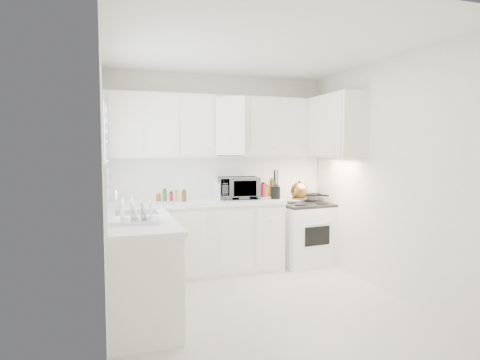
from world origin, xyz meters
name	(u,v)px	position (x,y,z in m)	size (l,w,h in m)	color
floor	(261,306)	(0.00, 0.00, 0.00)	(3.20, 3.20, 0.00)	silver
ceiling	(262,48)	(0.00, 0.00, 2.60)	(3.20, 3.20, 0.00)	white
wall_back	(220,172)	(0.00, 1.60, 1.30)	(3.00, 3.00, 0.00)	white
wall_front	(354,199)	(0.00, -1.60, 1.30)	(3.00, 3.00, 0.00)	white
wall_left	(104,184)	(-1.50, 0.00, 1.30)	(3.20, 3.20, 0.00)	white
wall_right	(387,177)	(1.50, 0.00, 1.30)	(3.20, 3.20, 0.00)	white
window_blinds	(106,155)	(-1.48, 0.35, 1.55)	(0.06, 0.96, 1.06)	white
lower_cabinets_back	(197,239)	(-0.39, 1.30, 0.45)	(2.22, 0.60, 0.90)	white
lower_cabinets_left	(139,269)	(-1.20, 0.20, 0.45)	(0.60, 1.60, 0.90)	white
countertop_back	(197,203)	(-0.39, 1.29, 0.93)	(2.24, 0.64, 0.05)	white
countertop_left	(139,220)	(-1.19, 0.20, 0.93)	(0.64, 1.62, 0.05)	white
backsplash_back	(220,177)	(0.00, 1.59, 1.23)	(2.98, 0.02, 0.55)	white
backsplash_left	(105,190)	(-1.49, 0.20, 1.23)	(0.02, 1.60, 0.55)	white
upper_cabinets_back	(223,157)	(0.00, 1.44, 1.50)	(3.00, 0.33, 0.80)	white
upper_cabinets_right	(335,157)	(1.33, 0.82, 1.50)	(0.33, 0.90, 0.80)	white
sink	(136,201)	(-1.19, 0.55, 1.07)	(0.42, 0.38, 0.30)	gray
stove	(305,225)	(1.14, 1.25, 0.55)	(0.71, 0.58, 1.09)	white
tea_kettle	(299,189)	(0.96, 1.09, 1.07)	(0.28, 0.24, 0.26)	olive
frying_pan	(312,194)	(1.32, 1.41, 0.97)	(0.26, 0.45, 0.04)	black
microwave	(239,186)	(0.19, 1.33, 1.13)	(0.52, 0.29, 0.35)	gray
rice_cooker	(225,189)	(0.02, 1.39, 1.07)	(0.25, 0.25, 0.25)	white
paper_towel	(217,188)	(-0.06, 1.52, 1.08)	(0.12, 0.12, 0.27)	white
utensil_crock	(276,184)	(0.64, 1.15, 1.15)	(0.13, 0.13, 0.40)	black
dish_rack	(135,210)	(-1.24, -0.05, 1.07)	(0.42, 0.31, 0.23)	white
spice_left_0	(159,196)	(-0.85, 1.42, 1.02)	(0.06, 0.06, 0.13)	brown
spice_left_1	(166,196)	(-0.78, 1.33, 1.02)	(0.06, 0.06, 0.13)	#287829
spice_left_2	(171,195)	(-0.70, 1.42, 1.02)	(0.06, 0.06, 0.13)	#BD193D
spice_left_3	(178,196)	(-0.62, 1.33, 1.02)	(0.06, 0.06, 0.13)	gold
spice_left_4	(182,195)	(-0.55, 1.42, 1.02)	(0.06, 0.06, 0.13)	brown
sauce_right_0	(263,190)	(0.58, 1.46, 1.05)	(0.06, 0.06, 0.19)	#BD193D
sauce_right_1	(268,190)	(0.64, 1.40, 1.05)	(0.06, 0.06, 0.19)	gold
sauce_right_2	(270,189)	(0.69, 1.46, 1.05)	(0.06, 0.06, 0.19)	brown
sauce_right_3	(275,190)	(0.74, 1.40, 1.05)	(0.06, 0.06, 0.19)	black
sauce_right_4	(277,189)	(0.80, 1.46, 1.05)	(0.06, 0.06, 0.19)	brown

